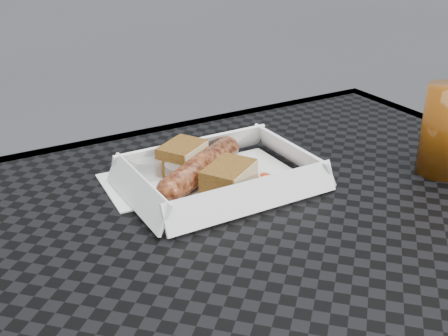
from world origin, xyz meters
The scene contains 10 objects.
patio_table centered at (0.00, 0.00, 0.67)m, with size 0.80×0.80×0.74m.
food_tray centered at (-0.06, 0.15, 0.75)m, with size 0.22×0.15×0.00m, color white.
bratwurst centered at (-0.08, 0.17, 0.77)m, with size 0.16×0.12×0.03m.
bread_near centered at (-0.09, 0.21, 0.77)m, with size 0.06×0.05×0.04m, color brown.
bread_far centered at (-0.07, 0.12, 0.77)m, with size 0.07×0.05×0.04m, color brown.
veg_garnish centered at (-0.01, 0.12, 0.75)m, with size 0.03×0.03×0.00m.
napkin centered at (-0.14, 0.20, 0.75)m, with size 0.12×0.12×0.00m, color white.
condiment_cup_sauce centered at (-0.10, 0.18, 0.76)m, with size 0.05×0.05×0.03m, color maroon.
condiment_cup_empty centered at (-0.14, 0.22, 0.76)m, with size 0.05×0.05×0.03m, color silver.
drink_glass centered at (0.23, 0.03, 0.81)m, with size 0.07×0.07×0.12m, color #612E08.
Camera 1 is at (-0.39, -0.43, 1.08)m, focal length 45.00 mm.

